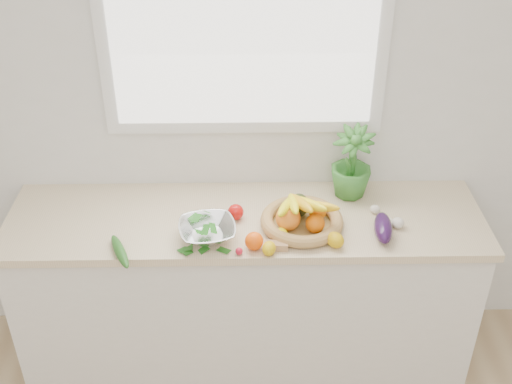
{
  "coord_description": "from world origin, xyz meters",
  "views": [
    {
      "loc": [
        0.01,
        -0.5,
        2.64
      ],
      "look_at": [
        0.05,
        1.93,
        1.05
      ],
      "focal_mm": 45.0,
      "sensor_mm": 36.0,
      "label": 1
    }
  ],
  "objects_px": {
    "fruit_basket": "(301,217)",
    "colander_with_spinach": "(207,228)",
    "apple": "(236,212)",
    "cucumber": "(120,251)",
    "potted_herb": "(352,162)",
    "eggplant": "(383,228)"
  },
  "relations": [
    {
      "from": "apple",
      "to": "fruit_basket",
      "type": "relative_size",
      "value": 0.15
    },
    {
      "from": "cucumber",
      "to": "potted_herb",
      "type": "height_order",
      "value": "potted_herb"
    },
    {
      "from": "eggplant",
      "to": "potted_herb",
      "type": "height_order",
      "value": "potted_herb"
    },
    {
      "from": "colander_with_spinach",
      "to": "eggplant",
      "type": "bearing_deg",
      "value": 1.6
    },
    {
      "from": "eggplant",
      "to": "fruit_basket",
      "type": "bearing_deg",
      "value": 168.47
    },
    {
      "from": "apple",
      "to": "fruit_basket",
      "type": "height_order",
      "value": "fruit_basket"
    },
    {
      "from": "potted_herb",
      "to": "apple",
      "type": "bearing_deg",
      "value": -160.84
    },
    {
      "from": "cucumber",
      "to": "fruit_basket",
      "type": "bearing_deg",
      "value": 13.94
    },
    {
      "from": "apple",
      "to": "fruit_basket",
      "type": "bearing_deg",
      "value": -12.97
    },
    {
      "from": "eggplant",
      "to": "potted_herb",
      "type": "bearing_deg",
      "value": 107.35
    },
    {
      "from": "eggplant",
      "to": "cucumber",
      "type": "xyz_separation_m",
      "value": [
        -1.15,
        -0.12,
        -0.02
      ]
    },
    {
      "from": "apple",
      "to": "eggplant",
      "type": "relative_size",
      "value": 0.35
    },
    {
      "from": "colander_with_spinach",
      "to": "potted_herb",
      "type": "bearing_deg",
      "value": 27.76
    },
    {
      "from": "fruit_basket",
      "to": "apple",
      "type": "bearing_deg",
      "value": 167.03
    },
    {
      "from": "apple",
      "to": "colander_with_spinach",
      "type": "height_order",
      "value": "colander_with_spinach"
    },
    {
      "from": "apple",
      "to": "colander_with_spinach",
      "type": "xyz_separation_m",
      "value": [
        -0.12,
        -0.16,
        0.03
      ]
    },
    {
      "from": "eggplant",
      "to": "colander_with_spinach",
      "type": "distance_m",
      "value": 0.78
    },
    {
      "from": "eggplant",
      "to": "fruit_basket",
      "type": "relative_size",
      "value": 0.44
    },
    {
      "from": "cucumber",
      "to": "potted_herb",
      "type": "xyz_separation_m",
      "value": [
        1.05,
        0.46,
        0.16
      ]
    },
    {
      "from": "eggplant",
      "to": "fruit_basket",
      "type": "height_order",
      "value": "fruit_basket"
    },
    {
      "from": "fruit_basket",
      "to": "colander_with_spinach",
      "type": "distance_m",
      "value": 0.43
    },
    {
      "from": "fruit_basket",
      "to": "cucumber",
      "type": "bearing_deg",
      "value": -166.06
    }
  ]
}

